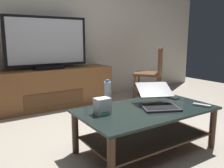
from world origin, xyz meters
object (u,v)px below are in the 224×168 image
object	(u,v)px
dining_chair	(153,71)
cell_phone	(172,98)
television	(47,44)
tv_remote	(202,105)
coffee_table	(146,121)
media_cabinet	(49,88)
water_bottle_near	(107,94)
laptop	(158,100)
router_box	(102,106)

from	to	relation	value
dining_chair	cell_phone	distance (m)	1.50
television	cell_phone	bearing A→B (deg)	-65.84
television	tv_remote	size ratio (longest dim) A/B	7.54
television	dining_chair	bearing A→B (deg)	-16.81
coffee_table	tv_remote	world-z (taller)	tv_remote
media_cabinet	water_bottle_near	size ratio (longest dim) A/B	7.53
coffee_table	tv_remote	bearing A→B (deg)	-25.95
television	media_cabinet	bearing A→B (deg)	90.00
laptop	tv_remote	xyz separation A→B (m)	(0.35, -0.23, -0.05)
dining_chair	tv_remote	size ratio (longest dim) A/B	5.50
media_cabinet	router_box	distance (m)	1.81
laptop	router_box	xyz separation A→B (m)	(-0.55, 0.09, 0.01)
media_cabinet	water_bottle_near	distance (m)	1.68
television	router_box	xyz separation A→B (m)	(-0.12, -1.78, -0.48)
laptop	cell_phone	distance (m)	0.38
coffee_table	router_box	bearing A→B (deg)	168.49
media_cabinet	television	xyz separation A→B (m)	(-0.00, -0.02, 0.66)
water_bottle_near	tv_remote	bearing A→B (deg)	-30.99
dining_chair	television	bearing A→B (deg)	163.19
router_box	cell_phone	world-z (taller)	router_box
media_cabinet	coffee_table	bearing A→B (deg)	-81.13
media_cabinet	water_bottle_near	bearing A→B (deg)	-89.49
dining_chair	router_box	world-z (taller)	dining_chair
television	laptop	size ratio (longest dim) A/B	2.32
laptop	cell_phone	size ratio (longest dim) A/B	3.72
television	cell_phone	distance (m)	1.97
laptop	water_bottle_near	bearing A→B (deg)	151.35
router_box	cell_phone	size ratio (longest dim) A/B	0.97
router_box	water_bottle_near	size ratio (longest dim) A/B	0.53
router_box	tv_remote	xyz separation A→B (m)	(0.90, -0.32, -0.06)
cell_phone	water_bottle_near	bearing A→B (deg)	172.88
laptop	router_box	world-z (taller)	laptop
television	dining_chair	xyz separation A→B (m)	(1.63, -0.49, -0.46)
dining_chair	tv_remote	xyz separation A→B (m)	(-0.85, -1.60, -0.08)
dining_chair	coffee_table	bearing A→B (deg)	-134.23
water_bottle_near	router_box	bearing A→B (deg)	-134.90
media_cabinet	router_box	world-z (taller)	media_cabinet
dining_chair	cell_phone	size ratio (longest dim) A/B	6.29
cell_phone	tv_remote	distance (m)	0.37
dining_chair	router_box	size ratio (longest dim) A/B	6.47
media_cabinet	laptop	size ratio (longest dim) A/B	3.75
coffee_table	tv_remote	distance (m)	0.55
television	water_bottle_near	world-z (taller)	television
laptop	coffee_table	bearing A→B (deg)	178.77
router_box	water_bottle_near	bearing A→B (deg)	45.10
television	water_bottle_near	xyz separation A→B (m)	(0.01, -1.64, -0.43)
media_cabinet	dining_chair	distance (m)	1.72
tv_remote	dining_chair	bearing A→B (deg)	41.76
coffee_table	dining_chair	xyz separation A→B (m)	(1.33, 1.37, 0.22)
television	water_bottle_near	size ratio (longest dim) A/B	4.66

